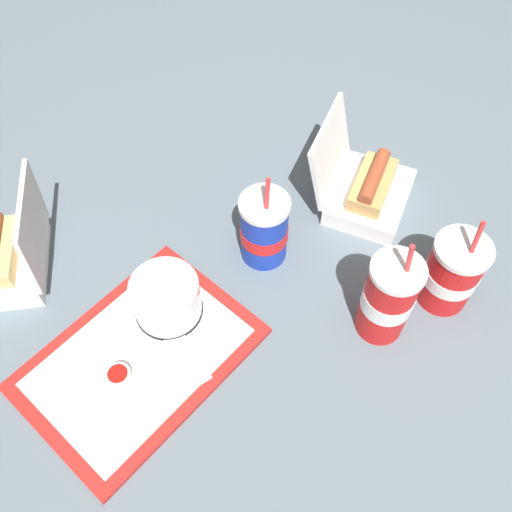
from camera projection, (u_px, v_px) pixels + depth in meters
ground_plane at (264, 252)px, 1.07m from camera, size 3.20×3.20×0.00m
food_tray at (139, 358)px, 0.94m from camera, size 0.42×0.34×0.01m
cake_container at (167, 299)px, 0.95m from camera, size 0.12×0.12×0.08m
ketchup_cup at (119, 376)px, 0.90m from camera, size 0.04×0.04×0.02m
napkin_stack at (170, 369)px, 0.92m from camera, size 0.10×0.10×0.00m
plastic_fork at (92, 358)px, 0.93m from camera, size 0.10×0.07×0.00m
clamshell_hotdog_right at (365, 188)px, 1.10m from camera, size 0.24×0.25×0.18m
clamshell_hotdog_left at (5, 256)px, 1.01m from camera, size 0.22×0.23×0.19m
soda_cup_center at (452, 273)px, 0.95m from camera, size 0.09×0.09×0.21m
soda_cup_back at (388, 299)px, 0.91m from camera, size 0.09×0.09×0.24m
soda_cup_front at (263, 230)px, 1.01m from camera, size 0.09×0.09×0.21m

